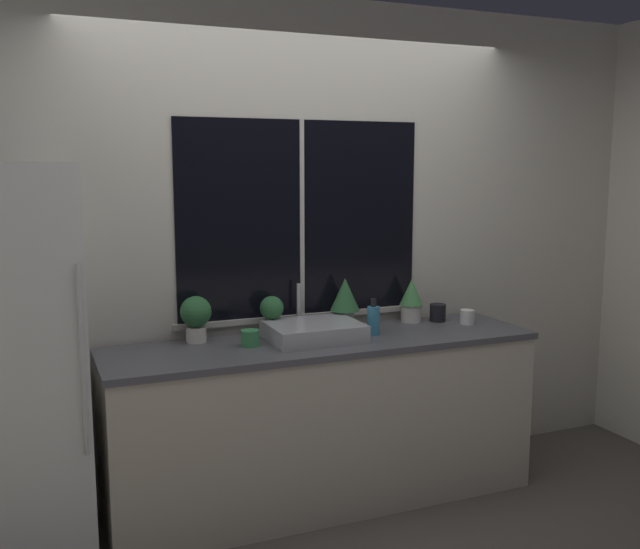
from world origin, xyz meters
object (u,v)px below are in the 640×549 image
at_px(potted_plant_far_right, 411,299).
at_px(potted_plant_center_left, 272,314).
at_px(potted_plant_far_left, 196,316).
at_px(mug_black, 438,313).
at_px(mug_white, 467,317).
at_px(mug_green, 250,338).
at_px(potted_plant_center_right, 345,299).
at_px(soap_bottle, 373,320).
at_px(sink, 314,331).

bearing_deg(potted_plant_far_right, potted_plant_center_left, 180.00).
distance_m(potted_plant_far_left, mug_black, 1.43).
height_order(potted_plant_far_right, mug_white, potted_plant_far_right).
xyz_separation_m(mug_white, mug_green, (-1.31, -0.00, -0.00)).
distance_m(potted_plant_far_left, potted_plant_far_right, 1.27).
relative_size(potted_plant_center_right, potted_plant_far_right, 1.13).
bearing_deg(soap_bottle, potted_plant_far_left, 167.32).
relative_size(potted_plant_far_right, mug_green, 2.65).
distance_m(soap_bottle, mug_black, 0.53).
bearing_deg(mug_green, potted_plant_far_left, 142.03).
distance_m(potted_plant_center_left, mug_black, 1.01).
xyz_separation_m(potted_plant_far_left, soap_bottle, (0.92, -0.21, -0.06)).
bearing_deg(mug_green, potted_plant_far_right, 9.98).
bearing_deg(potted_plant_far_right, mug_black, -18.97).
distance_m(mug_white, mug_green, 1.31).
relative_size(sink, mug_green, 5.05).
xyz_separation_m(soap_bottle, mug_white, (0.62, 0.03, -0.04)).
bearing_deg(potted_plant_center_left, mug_white, -9.17).
height_order(potted_plant_far_right, mug_black, potted_plant_far_right).
bearing_deg(potted_plant_far_right, soap_bottle, -149.54).
bearing_deg(sink, mug_white, 0.01).
bearing_deg(potted_plant_far_right, potted_plant_far_left, 180.00).
bearing_deg(potted_plant_center_left, mug_black, -2.92).
height_order(potted_plant_far_left, mug_green, potted_plant_far_left).
bearing_deg(potted_plant_far_right, sink, -165.22).
relative_size(sink, mug_black, 4.67).
height_order(sink, potted_plant_far_right, sink).
bearing_deg(potted_plant_center_left, mug_green, -134.37).
bearing_deg(mug_white, sink, -179.99).
bearing_deg(potted_plant_far_right, mug_white, -34.23).
bearing_deg(potted_plant_center_right, mug_white, -14.70).
xyz_separation_m(potted_plant_center_left, mug_white, (1.13, -0.18, -0.07)).
distance_m(sink, mug_green, 0.35).
distance_m(sink, potted_plant_far_left, 0.62).
xyz_separation_m(sink, potted_plant_far_left, (-0.58, 0.18, 0.09)).
bearing_deg(mug_green, potted_plant_center_right, 16.62).
bearing_deg(potted_plant_center_left, potted_plant_far_left, 180.00).
bearing_deg(mug_black, soap_bottle, -162.79).
distance_m(potted_plant_center_left, mug_white, 1.14).
bearing_deg(sink, mug_black, 8.84).
xyz_separation_m(potted_plant_far_left, potted_plant_far_right, (1.27, 0.00, -0.01)).
distance_m(sink, mug_white, 0.96).
relative_size(mug_black, mug_green, 1.08).
distance_m(potted_plant_far_left, mug_green, 0.31).
bearing_deg(potted_plant_center_left, potted_plant_far_right, 0.00).
xyz_separation_m(sink, potted_plant_far_right, (0.69, 0.18, 0.09)).
relative_size(potted_plant_far_left, potted_plant_center_left, 1.13).
distance_m(soap_bottle, mug_green, 0.69).
bearing_deg(soap_bottle, potted_plant_far_right, 30.46).
height_order(potted_plant_far_right, mug_green, potted_plant_far_right).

